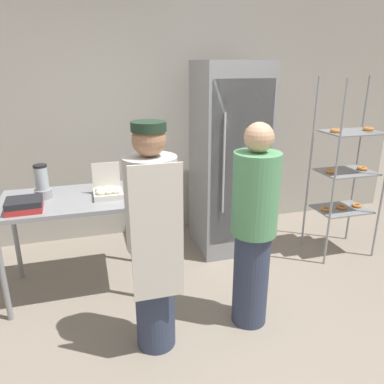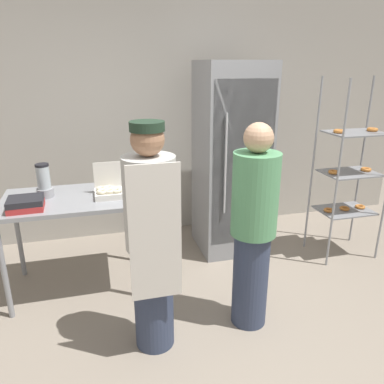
{
  "view_description": "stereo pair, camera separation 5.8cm",
  "coord_description": "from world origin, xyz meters",
  "px_view_note": "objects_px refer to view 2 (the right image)",
  "views": [
    {
      "loc": [
        -0.8,
        -1.91,
        1.97
      ],
      "look_at": [
        -0.05,
        0.71,
        1.02
      ],
      "focal_mm": 35.0,
      "sensor_mm": 36.0,
      "label": 1
    },
    {
      "loc": [
        -0.75,
        -1.93,
        1.97
      ],
      "look_at": [
        -0.05,
        0.71,
        1.02
      ],
      "focal_mm": 35.0,
      "sensor_mm": 36.0,
      "label": 2
    }
  ],
  "objects_px": {
    "donut_box": "(109,191)",
    "person_customer": "(253,228)",
    "refrigerator": "(231,160)",
    "person_baker": "(151,239)",
    "blender_pitcher": "(44,182)",
    "binder_stack": "(26,204)",
    "baking_rack": "(350,173)"
  },
  "relations": [
    {
      "from": "baking_rack",
      "to": "donut_box",
      "type": "relative_size",
      "value": 6.64
    },
    {
      "from": "refrigerator",
      "to": "blender_pitcher",
      "type": "distance_m",
      "value": 1.85
    },
    {
      "from": "refrigerator",
      "to": "binder_stack",
      "type": "xyz_separation_m",
      "value": [
        -1.94,
        -0.62,
        -0.08
      ]
    },
    {
      "from": "person_customer",
      "to": "person_baker",
      "type": "bearing_deg",
      "value": -175.64
    },
    {
      "from": "blender_pitcher",
      "to": "binder_stack",
      "type": "height_order",
      "value": "blender_pitcher"
    },
    {
      "from": "donut_box",
      "to": "person_baker",
      "type": "xyz_separation_m",
      "value": [
        0.23,
        -0.87,
        -0.07
      ]
    },
    {
      "from": "donut_box",
      "to": "binder_stack",
      "type": "distance_m",
      "value": 0.66
    },
    {
      "from": "blender_pitcher",
      "to": "binder_stack",
      "type": "relative_size",
      "value": 1.06
    },
    {
      "from": "refrigerator",
      "to": "person_baker",
      "type": "height_order",
      "value": "refrigerator"
    },
    {
      "from": "blender_pitcher",
      "to": "person_customer",
      "type": "xyz_separation_m",
      "value": [
        1.52,
        -0.93,
        -0.19
      ]
    },
    {
      "from": "person_customer",
      "to": "refrigerator",
      "type": "bearing_deg",
      "value": 76.96
    },
    {
      "from": "blender_pitcher",
      "to": "binder_stack",
      "type": "xyz_separation_m",
      "value": [
        -0.12,
        -0.27,
        -0.08
      ]
    },
    {
      "from": "binder_stack",
      "to": "person_baker",
      "type": "distance_m",
      "value": 1.14
    },
    {
      "from": "person_baker",
      "to": "refrigerator",
      "type": "bearing_deg",
      "value": 51.63
    },
    {
      "from": "donut_box",
      "to": "person_customer",
      "type": "xyz_separation_m",
      "value": [
        1.0,
        -0.81,
        -0.11
      ]
    },
    {
      "from": "refrigerator",
      "to": "person_customer",
      "type": "xyz_separation_m",
      "value": [
        -0.3,
        -1.28,
        -0.18
      ]
    },
    {
      "from": "baking_rack",
      "to": "donut_box",
      "type": "bearing_deg",
      "value": -179.79
    },
    {
      "from": "person_customer",
      "to": "binder_stack",
      "type": "bearing_deg",
      "value": 157.9
    },
    {
      "from": "baking_rack",
      "to": "blender_pitcher",
      "type": "distance_m",
      "value": 2.94
    },
    {
      "from": "binder_stack",
      "to": "person_baker",
      "type": "xyz_separation_m",
      "value": [
        0.88,
        -0.73,
        -0.07
      ]
    },
    {
      "from": "person_baker",
      "to": "person_customer",
      "type": "relative_size",
      "value": 1.03
    },
    {
      "from": "binder_stack",
      "to": "blender_pitcher",
      "type": "bearing_deg",
      "value": 65.98
    },
    {
      "from": "baking_rack",
      "to": "person_baker",
      "type": "height_order",
      "value": "baking_rack"
    },
    {
      "from": "donut_box",
      "to": "person_baker",
      "type": "bearing_deg",
      "value": -75.02
    },
    {
      "from": "donut_box",
      "to": "refrigerator",
      "type": "bearing_deg",
      "value": 20.05
    },
    {
      "from": "baking_rack",
      "to": "refrigerator",
      "type": "bearing_deg",
      "value": 157.49
    },
    {
      "from": "refrigerator",
      "to": "baking_rack",
      "type": "xyz_separation_m",
      "value": [
        1.12,
        -0.46,
        -0.09
      ]
    },
    {
      "from": "baking_rack",
      "to": "donut_box",
      "type": "xyz_separation_m",
      "value": [
        -2.41,
        -0.01,
        0.02
      ]
    },
    {
      "from": "refrigerator",
      "to": "donut_box",
      "type": "height_order",
      "value": "refrigerator"
    },
    {
      "from": "baking_rack",
      "to": "person_baker",
      "type": "distance_m",
      "value": 2.35
    },
    {
      "from": "baking_rack",
      "to": "blender_pitcher",
      "type": "relative_size",
      "value": 6.31
    },
    {
      "from": "donut_box",
      "to": "person_customer",
      "type": "bearing_deg",
      "value": -39.1
    }
  ]
}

